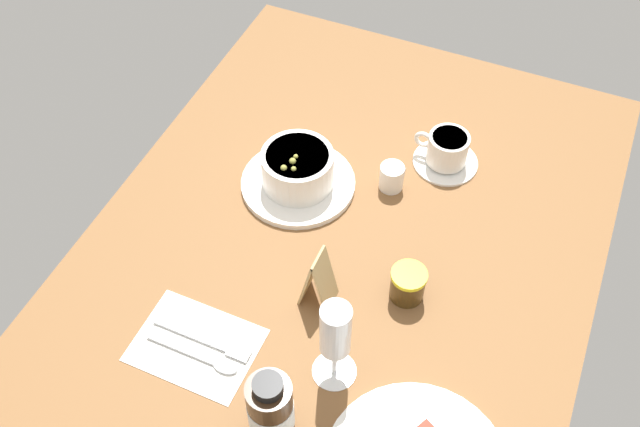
% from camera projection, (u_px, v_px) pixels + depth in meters
% --- Properties ---
extents(ground_plane, '(1.10, 0.84, 0.03)m').
position_uv_depth(ground_plane, '(346.00, 241.00, 1.27)').
color(ground_plane, brown).
extents(porridge_bowl, '(0.21, 0.21, 0.09)m').
position_uv_depth(porridge_bowl, '(298.00, 171.00, 1.30)').
color(porridge_bowl, white).
rests_on(porridge_bowl, ground_plane).
extents(cutlery_setting, '(0.14, 0.19, 0.01)m').
position_uv_depth(cutlery_setting, '(198.00, 346.00, 1.12)').
color(cutlery_setting, white).
rests_on(cutlery_setting, ground_plane).
extents(coffee_cup, '(0.12, 0.13, 0.07)m').
position_uv_depth(coffee_cup, '(447.00, 151.00, 1.35)').
color(coffee_cup, white).
rests_on(coffee_cup, ground_plane).
extents(creamer_jug, '(0.04, 0.05, 0.06)m').
position_uv_depth(creamer_jug, '(392.00, 177.00, 1.31)').
color(creamer_jug, white).
rests_on(creamer_jug, ground_plane).
extents(wine_glass, '(0.07, 0.07, 0.17)m').
position_uv_depth(wine_glass, '(335.00, 335.00, 1.01)').
color(wine_glass, white).
rests_on(wine_glass, ground_plane).
extents(jam_jar, '(0.06, 0.06, 0.06)m').
position_uv_depth(jam_jar, '(408.00, 284.00, 1.16)').
color(jam_jar, '#443013').
rests_on(jam_jar, ground_plane).
extents(sauce_bottle_brown, '(0.06, 0.06, 0.15)m').
position_uv_depth(sauce_bottle_brown, '(271.00, 411.00, 0.98)').
color(sauce_bottle_brown, '#382314').
rests_on(sauce_bottle_brown, ground_plane).
extents(menu_card, '(0.05, 0.05, 0.11)m').
position_uv_depth(menu_card, '(318.00, 278.00, 1.14)').
color(menu_card, tan).
rests_on(menu_card, ground_plane).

